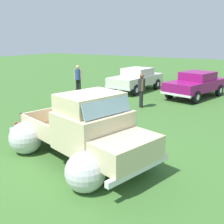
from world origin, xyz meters
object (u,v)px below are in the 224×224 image
show_car_0 (136,78)px  spectator_0 (141,88)px  show_car_1 (196,84)px  vintage_pickup_truck (87,135)px  spectator_1 (78,77)px

show_car_0 → spectator_0: bearing=35.2°
show_car_1 → spectator_0: size_ratio=2.72×
show_car_1 → spectator_0: 4.05m
vintage_pickup_truck → show_car_0: 10.51m
vintage_pickup_truck → show_car_1: vintage_pickup_truck is taller
show_car_1 → spectator_1: spectator_1 is taller
spectator_0 → spectator_1: 4.88m
vintage_pickup_truck → spectator_0: bearing=117.5°
spectator_0 → spectator_1: spectator_1 is taller
spectator_0 → show_car_0: bearing=-97.0°
spectator_0 → spectator_1: bearing=-50.0°
show_car_0 → show_car_1: same height
show_car_1 → vintage_pickup_truck: bearing=12.6°
vintage_pickup_truck → show_car_0: vintage_pickup_truck is taller
show_car_0 → spectator_0: spectator_0 is taller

